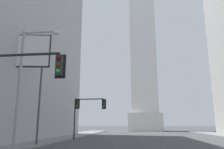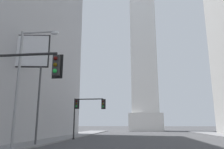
% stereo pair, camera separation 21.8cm
% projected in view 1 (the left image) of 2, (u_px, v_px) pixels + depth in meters
% --- Properties ---
extents(sidewalk_left, '(5.00, 75.66, 0.15)m').
position_uv_depth(sidewalk_left, '(36.00, 142.00, 23.56)').
color(sidewalk_left, slate).
rests_on(sidewalk_left, ground_plane).
extents(obelisk, '(9.25, 9.25, 60.92)m').
position_uv_depth(obelisk, '(142.00, 34.00, 67.60)').
color(obelisk, silver).
rests_on(obelisk, ground_plane).
extents(traffic_light_mid_left, '(4.37, 0.51, 5.30)m').
position_uv_depth(traffic_light_mid_left, '(85.00, 108.00, 29.01)').
color(traffic_light_mid_left, black).
rests_on(traffic_light_mid_left, ground_plane).
extents(traffic_light_near_left, '(5.17, 0.50, 5.72)m').
position_uv_depth(traffic_light_near_left, '(5.00, 78.00, 11.67)').
color(traffic_light_near_left, black).
rests_on(traffic_light_near_left, ground_plane).
extents(street_lamp, '(3.07, 0.36, 9.07)m').
position_uv_depth(street_lamp, '(26.00, 75.00, 16.35)').
color(street_lamp, gray).
rests_on(street_lamp, ground_plane).
extents(billboard_sign, '(4.24, 0.84, 10.66)m').
position_uv_depth(billboard_sign, '(28.00, 55.00, 21.36)').
color(billboard_sign, '#3F3F42').
rests_on(billboard_sign, ground_plane).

